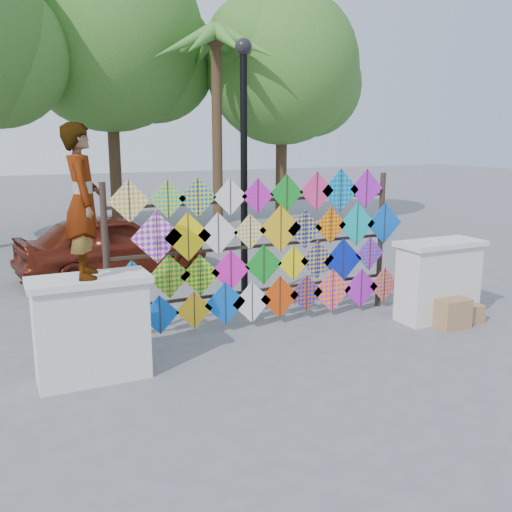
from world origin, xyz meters
name	(u,v)px	position (x,y,z in m)	size (l,w,h in m)	color
ground	(283,340)	(0.00, 0.00, 0.00)	(80.00, 80.00, 0.00)	slate
parapet_left	(92,328)	(-2.70, -0.20, 0.65)	(1.40, 0.65, 1.28)	silver
parapet_right	(438,280)	(2.70, -0.20, 0.65)	(1.40, 0.65, 1.28)	silver
kite_rack	(269,249)	(0.14, 0.72, 1.21)	(4.98, 0.24, 2.39)	black
tree_mid	(112,37)	(0.11, 11.03, 5.77)	(6.30, 5.60, 8.61)	#4A371F
tree_east	(284,68)	(5.09, 9.53, 4.99)	(5.40, 4.80, 7.42)	#4A371F
palm_tree	(216,58)	(2.20, 8.00, 4.95)	(3.62, 3.62, 5.83)	#4A371F
vendor_woman	(83,201)	(-2.71, -0.20, 2.16)	(0.64, 0.42, 1.77)	#99999E
sedan	(113,245)	(-1.37, 4.97, 0.67)	(1.58, 3.92, 1.33)	#581B0F
lamppost	(244,148)	(0.30, 2.00, 2.69)	(0.28, 0.28, 4.46)	black
cardboard_box_near	(450,312)	(2.63, -0.56, 0.23)	(0.51, 0.45, 0.45)	#A67A50
cardboard_box_far	(471,313)	(3.09, -0.54, 0.14)	(0.33, 0.31, 0.28)	#A67A50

